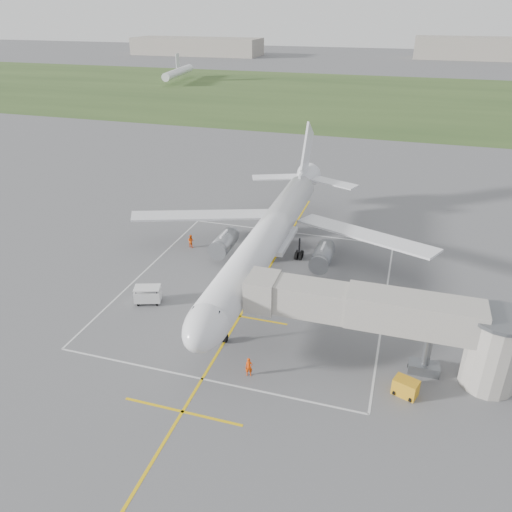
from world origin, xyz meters
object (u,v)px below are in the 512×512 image
(ramp_worker_nose, at_px, (249,367))
(gpu_unit, at_px, (405,387))
(jet_bridge, at_px, (403,322))
(ramp_worker_wing, at_px, (191,241))
(airliner, at_px, (269,236))
(baggage_cart, at_px, (148,295))

(ramp_worker_nose, bearing_deg, gpu_unit, -9.22)
(jet_bridge, bearing_deg, ramp_worker_wing, 147.76)
(airliner, bearing_deg, gpu_unit, -46.74)
(gpu_unit, xyz_separation_m, ramp_worker_nose, (-12.89, -1.51, 0.15))
(airliner, height_order, jet_bridge, airliner)
(airliner, relative_size, jet_bridge, 2.00)
(baggage_cart, bearing_deg, airliner, 28.98)
(airliner, height_order, ramp_worker_wing, airliner)
(jet_bridge, height_order, baggage_cart, jet_bridge)
(gpu_unit, distance_m, ramp_worker_nose, 12.98)
(airliner, xyz_separation_m, ramp_worker_wing, (-11.40, 2.86, -3.53))
(ramp_worker_nose, bearing_deg, airliner, 84.99)
(gpu_unit, height_order, ramp_worker_nose, ramp_worker_nose)
(gpu_unit, bearing_deg, ramp_worker_wing, 163.42)
(ramp_worker_nose, bearing_deg, jet_bridge, 6.07)
(baggage_cart, bearing_deg, gpu_unit, -32.18)
(gpu_unit, xyz_separation_m, baggage_cart, (-26.74, 6.47, 0.25))
(airliner, height_order, baggage_cart, airliner)
(baggage_cart, distance_m, ramp_worker_wing, 14.05)
(airliner, distance_m, ramp_worker_nose, 19.77)
(ramp_worker_wing, bearing_deg, gpu_unit, 159.39)
(jet_bridge, distance_m, ramp_worker_wing, 32.30)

